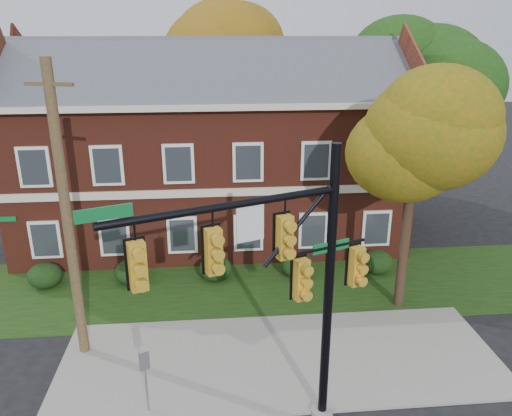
{
  "coord_description": "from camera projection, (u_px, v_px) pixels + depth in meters",
  "views": [
    {
      "loc": [
        -2.01,
        -12.38,
        10.0
      ],
      "look_at": [
        -0.62,
        3.0,
        4.51
      ],
      "focal_mm": 35.0,
      "sensor_mm": 36.0,
      "label": 1
    }
  ],
  "objects": [
    {
      "name": "traffic_signal",
      "position": [
        282.0,
        270.0,
        11.64
      ],
      "size": [
        6.44,
        2.63,
        7.62
      ],
      "rotation": [
        0.0,
        0.0,
        0.37
      ],
      "color": "gray",
      "rests_on": "ground"
    },
    {
      "name": "hedge_left",
      "position": [
        131.0,
        272.0,
        20.78
      ],
      "size": [
        1.4,
        1.26,
        1.05
      ],
      "primitive_type": "ellipsoid",
      "color": "black",
      "rests_on": "ground"
    },
    {
      "name": "apartment_building",
      "position": [
        212.0,
        139.0,
        24.51
      ],
      "size": [
        18.8,
        8.8,
        9.74
      ],
      "color": "maroon",
      "rests_on": "ground"
    },
    {
      "name": "tree_far_rear",
      "position": [
        231.0,
        51.0,
        30.7
      ],
      "size": [
        6.84,
        6.46,
        11.52
      ],
      "color": "black",
      "rests_on": "ground"
    },
    {
      "name": "sign_post",
      "position": [
        145.0,
        372.0,
        13.43
      ],
      "size": [
        0.28,
        0.14,
        1.96
      ],
      "rotation": [
        0.0,
        0.0,
        0.37
      ],
      "color": "slate",
      "rests_on": "ground"
    },
    {
      "name": "sidewalk",
      "position": [
        281.0,
        359.0,
        16.06
      ],
      "size": [
        14.0,
        5.0,
        0.08
      ],
      "primitive_type": "cube",
      "color": "gray",
      "rests_on": "ground"
    },
    {
      "name": "hedge_center",
      "position": [
        216.0,
        269.0,
        21.08
      ],
      "size": [
        1.4,
        1.26,
        1.05
      ],
      "primitive_type": "ellipsoid",
      "color": "black",
      "rests_on": "ground"
    },
    {
      "name": "hedge_far_left",
      "position": [
        45.0,
        276.0,
        20.48
      ],
      "size": [
        1.4,
        1.26,
        1.05
      ],
      "primitive_type": "ellipsoid",
      "color": "black",
      "rests_on": "ground"
    },
    {
      "name": "tree_right_rear",
      "position": [
        434.0,
        71.0,
        25.24
      ],
      "size": [
        6.3,
        5.95,
        10.62
      ],
      "color": "black",
      "rests_on": "ground"
    },
    {
      "name": "ground",
      "position": [
        285.0,
        380.0,
        15.13
      ],
      "size": [
        120.0,
        120.0,
        0.0
      ],
      "primitive_type": "plane",
      "color": "black",
      "rests_on": "ground"
    },
    {
      "name": "hedge_far_right",
      "position": [
        377.0,
        262.0,
        21.67
      ],
      "size": [
        1.4,
        1.26,
        1.05
      ],
      "primitive_type": "ellipsoid",
      "color": "black",
      "rests_on": "ground"
    },
    {
      "name": "tree_near_right",
      "position": [
        424.0,
        135.0,
        16.98
      ],
      "size": [
        4.5,
        4.25,
        8.58
      ],
      "color": "black",
      "rests_on": "ground"
    },
    {
      "name": "utility_pole",
      "position": [
        67.0,
        218.0,
        14.88
      ],
      "size": [
        1.43,
        0.5,
        9.37
      ],
      "rotation": [
        0.0,
        0.0,
        -0.28
      ],
      "color": "#473821",
      "rests_on": "ground"
    },
    {
      "name": "grass_strip",
      "position": [
        264.0,
        285.0,
        20.76
      ],
      "size": [
        30.0,
        6.0,
        0.04
      ],
      "primitive_type": "cube",
      "color": "#193811",
      "rests_on": "ground"
    },
    {
      "name": "hedge_right",
      "position": [
        297.0,
        265.0,
        21.38
      ],
      "size": [
        1.4,
        1.26,
        1.05
      ],
      "primitive_type": "ellipsoid",
      "color": "black",
      "rests_on": "ground"
    }
  ]
}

